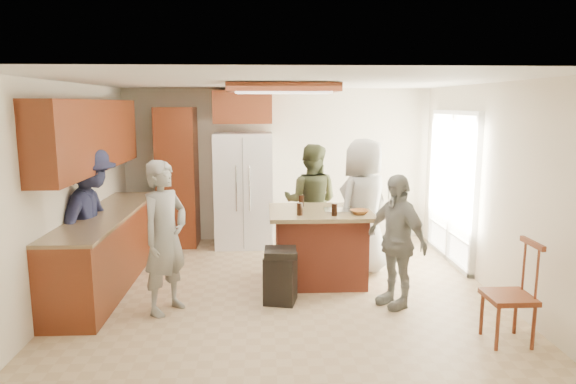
{
  "coord_description": "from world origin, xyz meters",
  "views": [
    {
      "loc": [
        -0.24,
        -5.93,
        2.25
      ],
      "look_at": [
        0.07,
        0.46,
        1.15
      ],
      "focal_mm": 32.0,
      "sensor_mm": 36.0,
      "label": 1
    }
  ],
  "objects_px": {
    "person_behind_right": "(364,207)",
    "person_counter": "(92,220)",
    "spindle_chair": "(511,297)",
    "person_front_left": "(165,237)",
    "trash_bin": "(280,275)",
    "refrigerator": "(244,190)",
    "kitchen_island": "(320,245)",
    "person_side_right": "(396,241)",
    "person_behind_left": "(311,202)"
  },
  "relations": [
    {
      "from": "trash_bin",
      "to": "person_counter",
      "type": "bearing_deg",
      "value": 167.94
    },
    {
      "from": "person_behind_left",
      "to": "trash_bin",
      "type": "relative_size",
      "value": 2.67
    },
    {
      "from": "trash_bin",
      "to": "spindle_chair",
      "type": "height_order",
      "value": "spindle_chair"
    },
    {
      "from": "person_behind_left",
      "to": "refrigerator",
      "type": "distance_m",
      "value": 1.24
    },
    {
      "from": "person_side_right",
      "to": "trash_bin",
      "type": "height_order",
      "value": "person_side_right"
    },
    {
      "from": "spindle_chair",
      "to": "refrigerator",
      "type": "bearing_deg",
      "value": 126.65
    },
    {
      "from": "refrigerator",
      "to": "trash_bin",
      "type": "height_order",
      "value": "refrigerator"
    },
    {
      "from": "person_behind_left",
      "to": "person_behind_right",
      "type": "distance_m",
      "value": 0.96
    },
    {
      "from": "trash_bin",
      "to": "spindle_chair",
      "type": "bearing_deg",
      "value": -27.21
    },
    {
      "from": "person_counter",
      "to": "spindle_chair",
      "type": "distance_m",
      "value": 4.67
    },
    {
      "from": "person_behind_left",
      "to": "kitchen_island",
      "type": "distance_m",
      "value": 1.09
    },
    {
      "from": "person_behind_left",
      "to": "refrigerator",
      "type": "bearing_deg",
      "value": -21.85
    },
    {
      "from": "person_side_right",
      "to": "person_behind_left",
      "type": "bearing_deg",
      "value": 174.46
    },
    {
      "from": "person_front_left",
      "to": "trash_bin",
      "type": "distance_m",
      "value": 1.36
    },
    {
      "from": "person_behind_left",
      "to": "person_counter",
      "type": "relative_size",
      "value": 0.96
    },
    {
      "from": "person_behind_right",
      "to": "spindle_chair",
      "type": "bearing_deg",
      "value": 77.06
    },
    {
      "from": "person_behind_right",
      "to": "kitchen_island",
      "type": "bearing_deg",
      "value": -12.86
    },
    {
      "from": "person_behind_left",
      "to": "trash_bin",
      "type": "bearing_deg",
      "value": 88.09
    },
    {
      "from": "person_front_left",
      "to": "trash_bin",
      "type": "height_order",
      "value": "person_front_left"
    },
    {
      "from": "kitchen_island",
      "to": "person_front_left",
      "type": "bearing_deg",
      "value": -153.75
    },
    {
      "from": "person_front_left",
      "to": "spindle_chair",
      "type": "xyz_separation_m",
      "value": [
        3.39,
        -0.91,
        -0.38
      ]
    },
    {
      "from": "person_behind_right",
      "to": "refrigerator",
      "type": "height_order",
      "value": "person_behind_right"
    },
    {
      "from": "person_front_left",
      "to": "person_side_right",
      "type": "relative_size",
      "value": 1.11
    },
    {
      "from": "person_behind_right",
      "to": "spindle_chair",
      "type": "xyz_separation_m",
      "value": [
        1.01,
        -2.08,
        -0.45
      ]
    },
    {
      "from": "person_behind_right",
      "to": "refrigerator",
      "type": "xyz_separation_m",
      "value": [
        -1.63,
        1.47,
        -0.01
      ]
    },
    {
      "from": "trash_bin",
      "to": "spindle_chair",
      "type": "relative_size",
      "value": 0.63
    },
    {
      "from": "person_counter",
      "to": "trash_bin",
      "type": "xyz_separation_m",
      "value": [
        2.23,
        -0.48,
        -0.56
      ]
    },
    {
      "from": "trash_bin",
      "to": "refrigerator",
      "type": "bearing_deg",
      "value": 101.47
    },
    {
      "from": "person_behind_right",
      "to": "person_counter",
      "type": "bearing_deg",
      "value": -30.32
    },
    {
      "from": "trash_bin",
      "to": "person_behind_left",
      "type": "bearing_deg",
      "value": 73.56
    },
    {
      "from": "person_behind_right",
      "to": "person_side_right",
      "type": "xyz_separation_m",
      "value": [
        0.15,
        -1.12,
        -0.16
      ]
    },
    {
      "from": "person_counter",
      "to": "kitchen_island",
      "type": "bearing_deg",
      "value": -77.22
    },
    {
      "from": "person_behind_right",
      "to": "trash_bin",
      "type": "distance_m",
      "value": 1.61
    },
    {
      "from": "trash_bin",
      "to": "person_front_left",
      "type": "bearing_deg",
      "value": -171.34
    },
    {
      "from": "refrigerator",
      "to": "kitchen_island",
      "type": "height_order",
      "value": "refrigerator"
    },
    {
      "from": "refrigerator",
      "to": "trash_bin",
      "type": "relative_size",
      "value": 2.86
    },
    {
      "from": "kitchen_island",
      "to": "person_behind_right",
      "type": "bearing_deg",
      "value": 25.96
    },
    {
      "from": "person_front_left",
      "to": "spindle_chair",
      "type": "distance_m",
      "value": 3.53
    },
    {
      "from": "person_behind_left",
      "to": "person_counter",
      "type": "height_order",
      "value": "person_counter"
    },
    {
      "from": "person_counter",
      "to": "person_side_right",
      "type": "bearing_deg",
      "value": -91.49
    },
    {
      "from": "person_front_left",
      "to": "trash_bin",
      "type": "xyz_separation_m",
      "value": [
        1.25,
        0.19,
        -0.51
      ]
    },
    {
      "from": "kitchen_island",
      "to": "trash_bin",
      "type": "bearing_deg",
      "value": -127.45
    },
    {
      "from": "kitchen_island",
      "to": "trash_bin",
      "type": "relative_size",
      "value": 2.03
    },
    {
      "from": "person_behind_right",
      "to": "person_counter",
      "type": "distance_m",
      "value": 3.41
    },
    {
      "from": "person_side_right",
      "to": "spindle_chair",
      "type": "relative_size",
      "value": 1.51
    },
    {
      "from": "person_counter",
      "to": "trash_bin",
      "type": "distance_m",
      "value": 2.35
    },
    {
      "from": "person_counter",
      "to": "trash_bin",
      "type": "relative_size",
      "value": 2.79
    },
    {
      "from": "spindle_chair",
      "to": "person_behind_left",
      "type": "bearing_deg",
      "value": 120.24
    },
    {
      "from": "refrigerator",
      "to": "trash_bin",
      "type": "distance_m",
      "value": 2.56
    },
    {
      "from": "person_side_right",
      "to": "person_counter",
      "type": "height_order",
      "value": "person_counter"
    }
  ]
}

